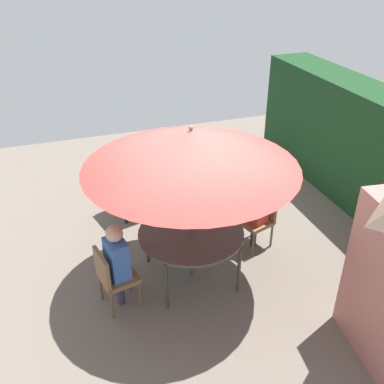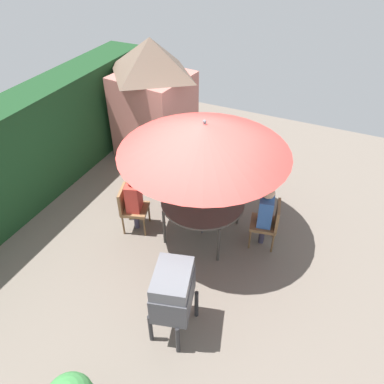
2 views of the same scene
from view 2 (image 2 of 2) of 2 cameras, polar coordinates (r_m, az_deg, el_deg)
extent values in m
plane|color=#6B6056|center=(6.95, -0.28, -7.13)|extent=(11.00, 11.00, 0.00)
cube|color=#193D1E|center=(8.11, -23.53, 6.12)|extent=(7.42, 0.88, 2.11)
cube|color=#B26B60|center=(8.91, -5.75, 11.57)|extent=(1.61, 1.71, 1.96)
pyramid|color=brown|center=(8.39, -6.36, 19.95)|extent=(1.70, 1.81, 0.78)
cube|color=brown|center=(9.46, -9.55, 11.41)|extent=(0.60, 0.11, 1.53)
cylinder|color=#47423D|center=(6.56, 1.66, -1.43)|extent=(1.47, 1.47, 0.04)
cylinder|color=#3C3834|center=(6.34, 4.06, -8.10)|extent=(0.05, 0.05, 0.74)
cylinder|color=#3C3834|center=(7.06, 7.11, -2.55)|extent=(0.05, 0.05, 0.74)
cylinder|color=#3C3834|center=(6.64, -4.28, -5.43)|extent=(0.05, 0.05, 0.74)
cylinder|color=#3C3834|center=(7.33, -0.51, -0.39)|extent=(0.05, 0.05, 0.74)
cylinder|color=#4C4C51|center=(6.32, 1.72, 1.24)|extent=(0.04, 0.04, 2.29)
cone|color=#B73833|center=(5.83, 1.88, 8.31)|extent=(2.78, 2.78, 0.49)
sphere|color=#4C4C51|center=(5.70, 1.94, 10.73)|extent=(0.06, 0.06, 0.06)
cube|color=#47474C|center=(5.18, -2.92, -15.36)|extent=(0.80, 0.66, 0.45)
cube|color=slate|center=(4.92, -3.04, -13.11)|extent=(0.76, 0.63, 0.20)
cylinder|color=#262628|center=(5.39, -2.20, -21.70)|extent=(0.06, 0.06, 0.55)
cylinder|color=#262628|center=(5.70, 0.69, -16.80)|extent=(0.06, 0.06, 0.55)
cylinder|color=#262628|center=(5.51, -6.37, -20.02)|extent=(0.06, 0.06, 0.55)
cylinder|color=#262628|center=(5.81, -3.24, -15.36)|extent=(0.06, 0.06, 0.55)
cube|color=olive|center=(6.95, -8.69, -2.63)|extent=(0.58, 0.58, 0.06)
cube|color=olive|center=(6.86, -10.56, -1.05)|extent=(0.45, 0.19, 0.45)
cylinder|color=brown|center=(7.29, -9.67, -2.82)|extent=(0.04, 0.04, 0.45)
cylinder|color=brown|center=(7.00, -10.49, -4.94)|extent=(0.04, 0.04, 0.45)
cylinder|color=brown|center=(7.20, -6.60, -3.09)|extent=(0.04, 0.04, 0.45)
cylinder|color=brown|center=(6.91, -7.29, -5.25)|extent=(0.04, 0.04, 0.45)
cube|color=olive|center=(6.70, 10.90, -4.80)|extent=(0.54, 0.54, 0.06)
cube|color=olive|center=(6.56, 12.95, -3.61)|extent=(0.46, 0.14, 0.45)
cylinder|color=brown|center=(6.71, 12.25, -7.58)|extent=(0.04, 0.04, 0.45)
cylinder|color=brown|center=(7.00, 12.43, -5.28)|extent=(0.04, 0.04, 0.45)
cylinder|color=brown|center=(6.70, 8.83, -7.12)|extent=(0.04, 0.04, 0.45)
cylinder|color=brown|center=(6.99, 9.17, -4.84)|extent=(0.04, 0.04, 0.45)
cube|color=#CC3D33|center=(6.75, -8.93, -0.66)|extent=(0.40, 0.33, 0.55)
sphere|color=tan|center=(6.52, -9.26, 2.04)|extent=(0.22, 0.22, 0.22)
cylinder|color=#383347|center=(7.08, -8.53, -3.91)|extent=(0.10, 0.10, 0.48)
cube|color=#3866B2|center=(6.50, 11.21, -2.83)|extent=(0.38, 0.30, 0.55)
sphere|color=tan|center=(6.25, 11.64, -0.09)|extent=(0.22, 0.22, 0.22)
cylinder|color=#383347|center=(6.84, 10.69, -6.09)|extent=(0.10, 0.10, 0.48)
camera|label=1|loc=(9.41, 26.51, 31.01)|focal=40.96mm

